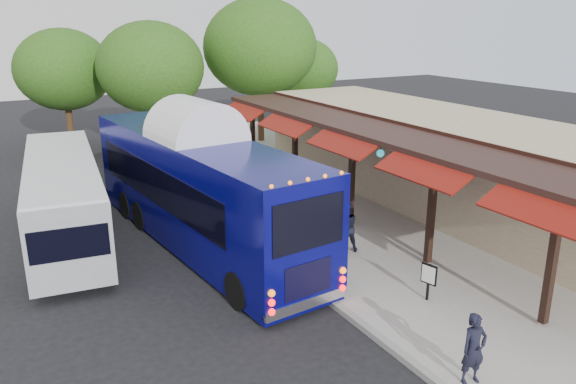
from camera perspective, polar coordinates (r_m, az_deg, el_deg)
ground at (r=15.40m, az=3.32°, el=-10.66°), size 90.00×90.00×0.00m
sidewalk at (r=21.03m, az=9.04°, el=-2.74°), size 10.00×40.00×0.15m
curb at (r=18.56m, az=-3.18°, el=-5.34°), size 0.20×40.00×0.16m
station_shelter at (r=22.70m, az=16.02°, el=2.97°), size 8.15×20.00×3.60m
coach_bus at (r=18.34m, az=-9.07°, el=0.78°), size 3.68×12.17×3.83m
city_bus at (r=20.33m, az=-21.84°, el=-0.27°), size 3.33×10.32×2.72m
ped_a at (r=12.18m, az=18.35°, el=-14.89°), size 0.61×0.45×1.52m
ped_b at (r=17.66m, az=5.92°, el=-3.55°), size 0.93×0.83×1.61m
ped_c at (r=24.77m, az=-4.97°, el=2.66°), size 1.04×0.79×1.64m
ped_d at (r=26.88m, az=-8.51°, el=3.60°), size 1.07×0.71×1.54m
sign_board at (r=15.09m, az=14.10°, el=-8.28°), size 0.16×0.45×1.01m
tree_left at (r=30.63m, az=-13.77°, el=12.20°), size 5.54×5.54×7.09m
tree_mid at (r=33.15m, az=-2.88°, el=14.47°), size 6.51×6.51×8.34m
tree_right at (r=37.10m, az=1.43°, el=12.36°), size 4.68×4.68×5.99m
tree_far at (r=33.81m, az=-21.83°, el=11.47°), size 5.23×5.23×6.69m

